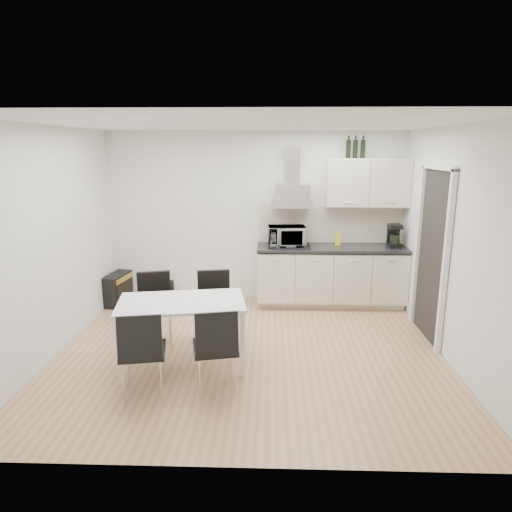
{
  "coord_description": "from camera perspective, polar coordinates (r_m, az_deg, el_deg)",
  "views": [
    {
      "loc": [
        0.24,
        -4.97,
        2.36
      ],
      "look_at": [
        0.07,
        0.28,
        1.1
      ],
      "focal_mm": 32.0,
      "sensor_mm": 36.0,
      "label": 1
    }
  ],
  "objects": [
    {
      "name": "ground",
      "position": [
        5.51,
        -0.82,
        -11.9
      ],
      "size": [
        4.5,
        4.5,
        0.0
      ],
      "primitive_type": "plane",
      "color": "tan",
      "rests_on": "ground"
    },
    {
      "name": "wall_back",
      "position": [
        7.05,
        -0.09,
        4.83
      ],
      "size": [
        4.5,
        0.1,
        2.6
      ],
      "primitive_type": "cube",
      "color": "white",
      "rests_on": "ground"
    },
    {
      "name": "wall_front",
      "position": [
        3.16,
        -2.62,
        -6.11
      ],
      "size": [
        4.5,
        0.1,
        2.6
      ],
      "primitive_type": "cube",
      "color": "white",
      "rests_on": "ground"
    },
    {
      "name": "wall_left",
      "position": [
        5.66,
        -24.27,
        1.48
      ],
      "size": [
        0.1,
        4.0,
        2.6
      ],
      "primitive_type": "cube",
      "color": "white",
      "rests_on": "ground"
    },
    {
      "name": "wall_right",
      "position": [
        5.46,
        23.43,
        1.17
      ],
      "size": [
        0.1,
        4.0,
        2.6
      ],
      "primitive_type": "cube",
      "color": "white",
      "rests_on": "ground"
    },
    {
      "name": "ceiling",
      "position": [
        4.98,
        -0.92,
        16.24
      ],
      "size": [
        4.5,
        4.5,
        0.0
      ],
      "primitive_type": "plane",
      "color": "white",
      "rests_on": "wall_back"
    },
    {
      "name": "doorway",
      "position": [
        6.0,
        20.98,
        -0.03
      ],
      "size": [
        0.08,
        1.04,
        2.1
      ],
      "primitive_type": "cube",
      "color": "white",
      "rests_on": "ground"
    },
    {
      "name": "kitchenette",
      "position": [
        6.94,
        9.65,
        0.55
      ],
      "size": [
        2.22,
        0.64,
        2.52
      ],
      "color": "beige",
      "rests_on": "ground"
    },
    {
      "name": "dining_table",
      "position": [
        5.01,
        -9.28,
        -6.51
      ],
      "size": [
        1.45,
        0.98,
        0.75
      ],
      "rotation": [
        0.0,
        0.0,
        0.16
      ],
      "color": "white",
      "rests_on": "ground"
    },
    {
      "name": "chair_far_left",
      "position": [
        5.68,
        -12.5,
        -6.63
      ],
      "size": [
        0.55,
        0.6,
        0.88
      ],
      "primitive_type": null,
      "rotation": [
        0.0,
        0.0,
        3.4
      ],
      "color": "black",
      "rests_on": "ground"
    },
    {
      "name": "chair_far_right",
      "position": [
        5.63,
        -5.16,
        -6.53
      ],
      "size": [
        0.52,
        0.57,
        0.88
      ],
      "primitive_type": null,
      "rotation": [
        0.0,
        0.0,
        3.32
      ],
      "color": "black",
      "rests_on": "ground"
    },
    {
      "name": "chair_near_left",
      "position": [
        4.6,
        -13.95,
        -11.58
      ],
      "size": [
        0.52,
        0.57,
        0.88
      ],
      "primitive_type": null,
      "rotation": [
        0.0,
        0.0,
        0.18
      ],
      "color": "black",
      "rests_on": "ground"
    },
    {
      "name": "chair_near_right",
      "position": [
        4.57,
        -5.12,
        -11.44
      ],
      "size": [
        0.54,
        0.58,
        0.88
      ],
      "primitive_type": null,
      "rotation": [
        0.0,
        0.0,
        0.21
      ],
      "color": "black",
      "rests_on": "ground"
    },
    {
      "name": "guitar_amp",
      "position": [
        7.34,
        -16.93,
        -3.94
      ],
      "size": [
        0.33,
        0.6,
        0.47
      ],
      "rotation": [
        0.0,
        0.0,
        -0.16
      ],
      "color": "black",
      "rests_on": "ground"
    },
    {
      "name": "floor_speaker",
      "position": [
        7.4,
        -11.07,
        -4.19
      ],
      "size": [
        0.2,
        0.18,
        0.29
      ],
      "primitive_type": "cube",
      "rotation": [
        0.0,
        0.0,
        -0.18
      ],
      "color": "black",
      "rests_on": "ground"
    }
  ]
}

